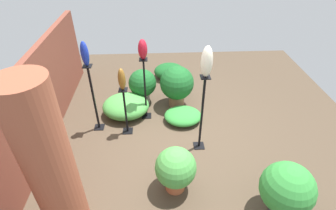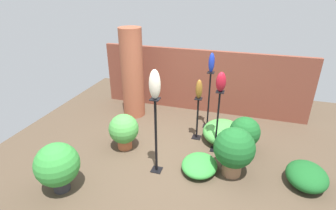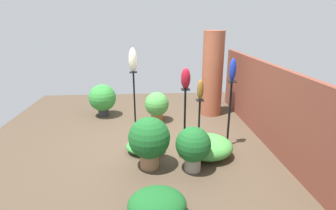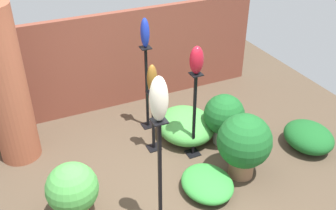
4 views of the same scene
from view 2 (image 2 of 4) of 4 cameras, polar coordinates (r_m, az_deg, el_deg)
name	(u,v)px [view 2 (image 2 of 4)]	position (r m, az deg, el deg)	size (l,w,h in m)	color
ground_plane	(179,157)	(5.60, 2.39, -11.18)	(8.00, 8.00, 0.00)	#4C3D2D
brick_wall_back	(202,81)	(7.24, 7.34, 5.14)	(5.60, 0.12, 1.72)	brown
brick_pillar	(132,74)	(6.89, -7.78, 6.77)	(0.58, 0.58, 2.34)	#9E5138
pedestal_bronze	(197,120)	(6.02, 6.40, -3.35)	(0.20, 0.20, 1.01)	black
pedestal_cobalt	(209,103)	(6.44, 8.84, 0.53)	(0.20, 0.20, 1.43)	black
pedestal_ruby	(217,125)	(5.55, 10.64, -4.20)	(0.20, 0.20, 1.38)	black
pedestal_ivory	(156,139)	(4.84, -2.63, -7.48)	(0.20, 0.20, 1.52)	black
art_vase_bronze	(199,89)	(5.70, 6.77, 3.45)	(0.15, 0.14, 0.43)	brown
art_vase_cobalt	(212,63)	(6.10, 9.46, 9.10)	(0.14, 0.14, 0.46)	#192D9E
art_vase_ruby	(221,82)	(5.16, 11.47, 4.95)	(0.19, 0.18, 0.40)	maroon
art_vase_ivory	(155,84)	(4.36, -2.91, 4.51)	(0.20, 0.18, 0.52)	beige
potted_plant_near_pillar	(124,130)	(5.71, -9.60, -5.36)	(0.64, 0.64, 0.80)	#B25B38
potted_plant_front_right	(234,149)	(4.98, 14.19, -9.33)	(0.76, 0.76, 0.97)	#936B4C
potted_plant_front_left	(57,165)	(4.90, -22.95, -11.99)	(0.75, 0.75, 0.91)	#2D2D33
potted_plant_back_center	(245,133)	(5.68, 16.33, -5.89)	(0.63, 0.63, 0.83)	gray
foliage_bed_east	(199,165)	(5.20, 6.85, -12.87)	(0.68, 0.79, 0.25)	#338C38
foliage_bed_west	(223,132)	(6.14, 11.80, -5.76)	(0.90, 1.01, 0.44)	#479942
foliage_bed_center	(307,176)	(5.42, 27.95, -13.47)	(0.71, 0.82, 0.38)	#195923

